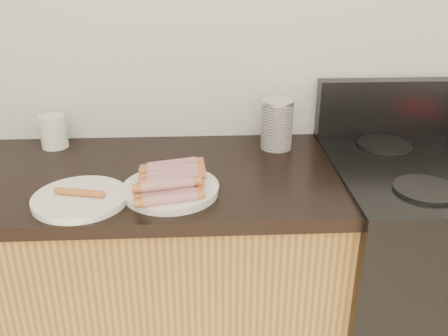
{
  "coord_description": "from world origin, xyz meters",
  "views": [
    {
      "loc": [
        -0.01,
        0.3,
        1.54
      ],
      "look_at": [
        0.05,
        1.62,
        0.94
      ],
      "focal_mm": 40.0,
      "sensor_mm": 36.0,
      "label": 1
    }
  ],
  "objects_px": {
    "canister": "(277,124)",
    "stove": "(431,284)",
    "mug": "(53,131)",
    "side_plate": "(80,199)",
    "main_plate": "(171,190)"
  },
  "relations": [
    {
      "from": "main_plate",
      "to": "mug",
      "type": "relative_size",
      "value": 2.38
    },
    {
      "from": "main_plate",
      "to": "side_plate",
      "type": "bearing_deg",
      "value": -170.95
    },
    {
      "from": "stove",
      "to": "mug",
      "type": "height_order",
      "value": "mug"
    },
    {
      "from": "stove",
      "to": "side_plate",
      "type": "height_order",
      "value": "side_plate"
    },
    {
      "from": "main_plate",
      "to": "side_plate",
      "type": "relative_size",
      "value": 1.04
    },
    {
      "from": "canister",
      "to": "mug",
      "type": "relative_size",
      "value": 1.51
    },
    {
      "from": "side_plate",
      "to": "mug",
      "type": "bearing_deg",
      "value": 112.61
    },
    {
      "from": "side_plate",
      "to": "canister",
      "type": "distance_m",
      "value": 0.69
    },
    {
      "from": "mug",
      "to": "side_plate",
      "type": "bearing_deg",
      "value": -67.39
    },
    {
      "from": "mug",
      "to": "canister",
      "type": "bearing_deg",
      "value": -3.4
    },
    {
      "from": "stove",
      "to": "canister",
      "type": "xyz_separation_m",
      "value": [
        -0.54,
        0.2,
        0.53
      ]
    },
    {
      "from": "stove",
      "to": "main_plate",
      "type": "relative_size",
      "value": 3.42
    },
    {
      "from": "canister",
      "to": "stove",
      "type": "bearing_deg",
      "value": -20.46
    },
    {
      "from": "stove",
      "to": "side_plate",
      "type": "xyz_separation_m",
      "value": [
        -1.12,
        -0.17,
        0.45
      ]
    },
    {
      "from": "stove",
      "to": "main_plate",
      "type": "xyz_separation_m",
      "value": [
        -0.88,
        -0.13,
        0.45
      ]
    }
  ]
}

